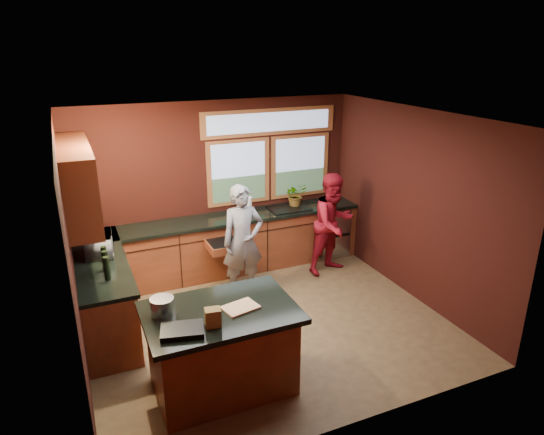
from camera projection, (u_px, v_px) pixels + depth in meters
floor at (267, 323)px, 6.44m from camera, size 4.50×4.50×0.00m
room_shell at (211, 192)px, 5.88m from camera, size 4.52×4.02×2.71m
back_counter at (237, 243)px, 7.82m from camera, size 4.50×0.64×0.93m
left_counter at (103, 291)px, 6.28m from camera, size 0.64×2.30×0.93m
island at (222, 349)px, 5.08m from camera, size 1.55×1.05×0.95m
person_grey at (243, 241)px, 6.92m from camera, size 0.62×0.41×1.66m
person_red at (333, 224)px, 7.65m from camera, size 0.92×0.79×1.63m
microwave at (99, 244)px, 6.21m from camera, size 0.37×0.52×0.28m
potted_plant at (296, 195)px, 8.04m from camera, size 0.35×0.31×0.39m
paper_towel at (248, 206)px, 7.69m from camera, size 0.12×0.12×0.28m
cutting_board at (240, 307)px, 4.95m from camera, size 0.40×0.32×0.02m
stock_pot at (162, 306)px, 4.82m from camera, size 0.24×0.24×0.18m
paper_bag at (213, 317)px, 4.62m from camera, size 0.17×0.14×0.18m
black_tray at (182, 330)px, 4.53m from camera, size 0.45×0.37×0.05m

